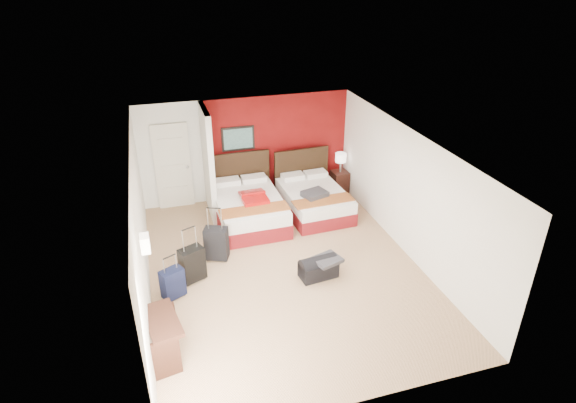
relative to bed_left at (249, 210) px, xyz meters
name	(u,v)px	position (x,y,z in m)	size (l,w,h in m)	color
ground	(284,268)	(0.26, -1.95, -0.31)	(6.50, 6.50, 0.00)	tan
room_walls	(196,188)	(-1.14, -0.53, 0.95)	(5.02, 6.52, 2.50)	white
red_accent_panel	(277,146)	(1.01, 1.28, 0.94)	(3.50, 0.04, 2.50)	maroon
partition_wall	(208,163)	(-0.74, 0.66, 0.94)	(0.12, 1.20, 2.50)	silver
entry_door	(173,166)	(-1.49, 1.25, 0.72)	(0.82, 0.06, 2.05)	silver
bed_left	(249,210)	(0.00, 0.00, 0.00)	(1.44, 2.05, 0.62)	white
bed_right	(314,201)	(1.55, 0.02, -0.03)	(1.32, 1.88, 0.56)	silver
red_suitcase_open	(254,197)	(0.10, -0.10, 0.35)	(0.54, 0.75, 0.09)	#B3100F
jacket_bundle	(315,194)	(1.45, -0.28, 0.32)	(0.52, 0.41, 0.12)	#38383D
nightstand	(340,181)	(2.54, 0.89, -0.04)	(0.39, 0.39, 0.54)	black
table_lamp	(341,163)	(2.54, 0.89, 0.48)	(0.27, 0.27, 0.49)	white
suitcase_black	(192,265)	(-1.45, -1.83, 0.02)	(0.43, 0.27, 0.65)	black
suitcase_charcoal	(217,245)	(-0.92, -1.26, 0.02)	(0.44, 0.27, 0.65)	black
suitcase_navy	(173,284)	(-1.84, -2.23, -0.04)	(0.39, 0.24, 0.54)	black
duffel_bag	(318,269)	(0.79, -2.39, -0.13)	(0.69, 0.37, 0.35)	black
jacket_draped	(327,260)	(0.94, -2.44, 0.07)	(0.49, 0.41, 0.06)	#36353A
desk	(165,338)	(-2.05, -3.64, 0.06)	(0.44, 0.87, 0.73)	#321810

